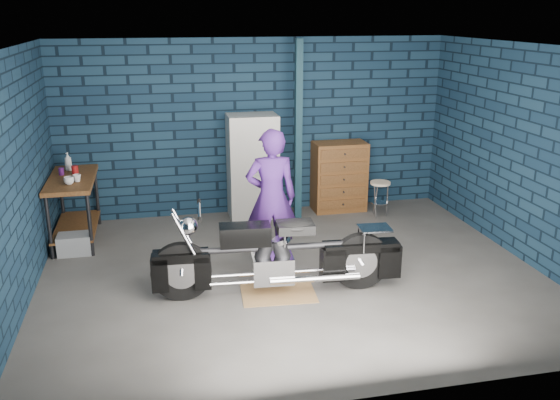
# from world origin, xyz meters

# --- Properties ---
(ground) EXTENTS (6.00, 6.00, 0.00)m
(ground) POSITION_xyz_m (0.00, 0.00, 0.00)
(ground) COLOR #53504E
(ground) RESTS_ON ground
(room_walls) EXTENTS (6.02, 5.01, 2.71)m
(room_walls) POSITION_xyz_m (0.00, 0.55, 1.90)
(room_walls) COLOR #0F2234
(room_walls) RESTS_ON ground
(support_post) EXTENTS (0.10, 0.10, 2.70)m
(support_post) POSITION_xyz_m (0.55, 1.95, 1.35)
(support_post) COLOR #112B36
(support_post) RESTS_ON ground
(workbench) EXTENTS (0.60, 1.40, 0.91)m
(workbench) POSITION_xyz_m (-2.68, 1.74, 0.46)
(workbench) COLOR brown
(workbench) RESTS_ON ground
(drip_mat) EXTENTS (0.88, 0.68, 0.01)m
(drip_mat) POSITION_xyz_m (-0.27, -0.46, 0.00)
(drip_mat) COLOR brown
(drip_mat) RESTS_ON ground
(motorcycle) EXTENTS (2.43, 0.82, 1.05)m
(motorcycle) POSITION_xyz_m (-0.27, -0.46, 0.53)
(motorcycle) COLOR black
(motorcycle) RESTS_ON ground
(person) EXTENTS (0.66, 0.45, 1.74)m
(person) POSITION_xyz_m (-0.18, 0.40, 0.87)
(person) COLOR #411D6C
(person) RESTS_ON ground
(storage_bin) EXTENTS (0.43, 0.30, 0.27)m
(storage_bin) POSITION_xyz_m (-2.66, 1.24, 0.13)
(storage_bin) COLOR gray
(storage_bin) RESTS_ON ground
(locker) EXTENTS (0.74, 0.53, 1.59)m
(locker) POSITION_xyz_m (-0.09, 2.23, 0.80)
(locker) COLOR beige
(locker) RESTS_ON ground
(tool_chest) EXTENTS (0.83, 0.46, 1.10)m
(tool_chest) POSITION_xyz_m (1.30, 2.23, 0.55)
(tool_chest) COLOR brown
(tool_chest) RESTS_ON ground
(shop_stool) EXTENTS (0.41, 0.41, 0.56)m
(shop_stool) POSITION_xyz_m (1.82, 1.78, 0.28)
(shop_stool) COLOR beige
(shop_stool) RESTS_ON ground
(cup_a) EXTENTS (0.15, 0.15, 0.10)m
(cup_a) POSITION_xyz_m (-2.66, 1.39, 0.96)
(cup_a) COLOR beige
(cup_a) RESTS_ON workbench
(cup_b) EXTENTS (0.13, 0.13, 0.10)m
(cup_b) POSITION_xyz_m (-2.58, 1.51, 0.96)
(cup_b) COLOR beige
(cup_b) RESTS_ON workbench
(mug_purple) EXTENTS (0.08, 0.08, 0.10)m
(mug_purple) POSITION_xyz_m (-2.82, 1.90, 0.96)
(mug_purple) COLOR #4F175E
(mug_purple) RESTS_ON workbench
(mug_red) EXTENTS (0.09, 0.09, 0.12)m
(mug_red) POSITION_xyz_m (-2.64, 1.90, 0.97)
(mug_red) COLOR maroon
(mug_red) RESTS_ON workbench
(bottle) EXTENTS (0.12, 0.12, 0.26)m
(bottle) POSITION_xyz_m (-2.75, 2.13, 1.04)
(bottle) COLOR gray
(bottle) RESTS_ON workbench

